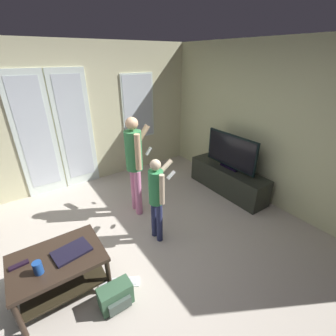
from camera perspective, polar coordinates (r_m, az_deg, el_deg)
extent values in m
cube|color=beige|center=(3.21, -11.58, -21.29)|extent=(5.45, 4.69, 0.02)
cube|color=beige|center=(4.59, -25.06, 10.38)|extent=(5.45, 0.06, 2.56)
cube|color=white|center=(4.56, -29.44, 6.37)|extent=(0.63, 0.02, 2.17)
cube|color=silver|center=(4.53, -29.56, 6.92)|extent=(0.47, 0.01, 1.87)
cube|color=white|center=(4.65, -21.60, 8.23)|extent=(0.63, 0.02, 2.17)
cube|color=silver|center=(4.62, -21.65, 8.78)|extent=(0.47, 0.01, 1.87)
cube|color=white|center=(5.01, -7.26, 14.56)|extent=(0.71, 0.02, 1.29)
cube|color=silver|center=(5.00, -7.18, 14.54)|extent=(0.65, 0.01, 1.23)
cube|color=beige|center=(4.13, 23.40, 9.19)|extent=(0.06, 4.69, 2.56)
cube|color=#30231A|center=(2.75, -25.42, -19.30)|extent=(0.88, 0.64, 0.04)
cube|color=black|center=(2.96, -24.24, -23.48)|extent=(0.80, 0.56, 0.02)
cylinder|color=#30231A|center=(2.75, -32.36, -28.94)|extent=(0.05, 0.05, 0.45)
cylinder|color=#30231A|center=(2.77, -14.20, -24.14)|extent=(0.05, 0.05, 0.45)
cylinder|color=#30231A|center=(3.15, -33.25, -21.05)|extent=(0.05, 0.05, 0.45)
cylinder|color=#30231A|center=(3.16, -18.14, -17.12)|extent=(0.05, 0.05, 0.45)
cube|color=#262921|center=(4.48, 14.26, -2.75)|extent=(0.43, 1.54, 0.47)
cube|color=black|center=(4.09, 22.18, -6.54)|extent=(0.36, 0.02, 0.26)
cube|color=black|center=(4.36, 14.62, 0.21)|extent=(0.08, 0.37, 0.04)
cube|color=black|center=(4.24, 15.09, 4.03)|extent=(0.04, 1.06, 0.59)
cube|color=black|center=(4.23, 14.91, 3.98)|extent=(0.00, 1.01, 0.54)
cylinder|color=pink|center=(3.70, -7.23, -6.00)|extent=(0.11, 0.11, 0.76)
cylinder|color=pink|center=(3.83, -8.20, -4.86)|extent=(0.11, 0.11, 0.76)
cylinder|color=#3C8A4F|center=(3.47, -8.38, 4.18)|extent=(0.25, 0.25, 0.59)
sphere|color=#E0B287|center=(3.34, -8.82, 10.65)|extent=(0.18, 0.18, 0.18)
cylinder|color=#E0B287|center=(3.31, -7.33, 3.80)|extent=(0.09, 0.09, 0.53)
cylinder|color=#E0B287|center=(3.64, -7.12, 6.73)|extent=(0.39, 0.12, 0.47)
cube|color=white|center=(3.77, -4.73, 4.12)|extent=(0.11, 0.05, 0.13)
cylinder|color=navy|center=(3.22, -2.06, -13.17)|extent=(0.08, 0.08, 0.58)
cylinder|color=navy|center=(3.30, -3.38, -12.07)|extent=(0.08, 0.08, 0.58)
cylinder|color=#379255|center=(2.96, -2.94, -4.71)|extent=(0.19, 0.19, 0.46)
sphere|color=beige|center=(2.82, -3.08, 0.77)|extent=(0.14, 0.14, 0.14)
cylinder|color=beige|center=(2.86, -1.47, -5.30)|extent=(0.07, 0.07, 0.41)
cylinder|color=beige|center=(3.08, -1.75, -0.84)|extent=(0.38, 0.09, 0.27)
cube|color=white|center=(3.23, 0.73, -1.73)|extent=(0.14, 0.05, 0.10)
cube|color=#395F42|center=(2.74, -12.62, -28.01)|extent=(0.33, 0.17, 0.25)
cube|color=#45534B|center=(2.71, -11.53, -30.00)|extent=(0.23, 0.04, 0.13)
cube|color=white|center=(2.98, -11.76, -25.66)|extent=(0.45, 0.33, 0.02)
cube|color=silver|center=(2.97, -11.79, -25.53)|extent=(0.39, 0.28, 0.00)
cube|color=black|center=(2.72, -22.38, -18.22)|extent=(0.39, 0.29, 0.03)
cylinder|color=#1C4695|center=(2.62, -29.07, -20.45)|extent=(0.08, 0.08, 0.13)
cube|color=black|center=(2.81, -32.51, -19.31)|extent=(0.17, 0.06, 0.02)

